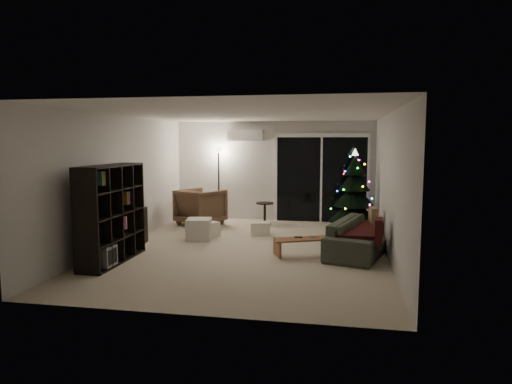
# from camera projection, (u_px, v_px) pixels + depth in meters

# --- Properties ---
(room) EXTENTS (6.50, 7.51, 2.60)m
(room) POSITION_uv_depth(u_px,v_px,m) (283.00, 188.00, 9.72)
(room) COLOR beige
(room) RESTS_ON ground
(bookshelf) EXTENTS (0.84, 1.67, 1.62)m
(bookshelf) POSITION_uv_depth(u_px,v_px,m) (100.00, 213.00, 7.58)
(bookshelf) COLOR black
(bookshelf) RESTS_ON floor
(media_cabinet) EXTENTS (0.57, 1.17, 0.71)m
(media_cabinet) POSITION_uv_depth(u_px,v_px,m) (128.00, 229.00, 8.59)
(media_cabinet) COLOR black
(media_cabinet) RESTS_ON floor
(stereo) EXTENTS (0.36, 0.42, 0.15)m
(stereo) POSITION_uv_depth(u_px,v_px,m) (128.00, 207.00, 8.54)
(stereo) COLOR black
(stereo) RESTS_ON media_cabinet
(armchair) EXTENTS (1.28, 1.29, 0.87)m
(armchair) POSITION_uv_depth(u_px,v_px,m) (201.00, 207.00, 10.93)
(armchair) COLOR brown
(armchair) RESTS_ON floor
(ottoman) EXTENTS (0.55, 0.55, 0.43)m
(ottoman) POSITION_uv_depth(u_px,v_px,m) (199.00, 229.00, 9.32)
(ottoman) COLOR silver
(ottoman) RESTS_ON floor
(cardboard_box_a) EXTENTS (0.53, 0.48, 0.31)m
(cardboard_box_a) POSITION_uv_depth(u_px,v_px,m) (208.00, 229.00, 9.66)
(cardboard_box_a) COLOR white
(cardboard_box_a) RESTS_ON floor
(cardboard_box_b) EXTENTS (0.46, 0.38, 0.28)m
(cardboard_box_b) POSITION_uv_depth(u_px,v_px,m) (260.00, 229.00, 9.76)
(cardboard_box_b) COLOR white
(cardboard_box_b) RESTS_ON floor
(side_table) EXTENTS (0.47, 0.47, 0.53)m
(side_table) POSITION_uv_depth(u_px,v_px,m) (265.00, 213.00, 11.03)
(side_table) COLOR black
(side_table) RESTS_ON floor
(floor_lamp) EXTENTS (0.30, 0.30, 1.85)m
(floor_lamp) POSITION_uv_depth(u_px,v_px,m) (219.00, 184.00, 11.57)
(floor_lamp) COLOR black
(floor_lamp) RESTS_ON floor
(sofa) EXTENTS (1.36, 2.22, 0.61)m
(sofa) POSITION_uv_depth(u_px,v_px,m) (361.00, 236.00, 8.19)
(sofa) COLOR #30342C
(sofa) RESTS_ON floor
(sofa_throw) EXTENTS (0.65, 1.50, 0.05)m
(sofa_throw) POSITION_uv_depth(u_px,v_px,m) (355.00, 229.00, 8.19)
(sofa_throw) COLOR #3D1410
(sofa_throw) RESTS_ON sofa
(cushion_a) EXTENTS (0.15, 0.41, 0.40)m
(cushion_a) POSITION_uv_depth(u_px,v_px,m) (373.00, 217.00, 8.75)
(cushion_a) COLOR #967852
(cushion_a) RESTS_ON sofa
(cushion_b) EXTENTS (0.15, 0.41, 0.40)m
(cushion_b) POSITION_uv_depth(u_px,v_px,m) (379.00, 230.00, 7.48)
(cushion_b) COLOR #3D1410
(cushion_b) RESTS_ON sofa
(coffee_table) EXTENTS (1.16, 0.80, 0.35)m
(coffee_table) POSITION_uv_depth(u_px,v_px,m) (307.00, 248.00, 7.88)
(coffee_table) COLOR brown
(coffee_table) RESTS_ON floor
(remote_a) EXTENTS (0.14, 0.04, 0.02)m
(remote_a) POSITION_uv_depth(u_px,v_px,m) (298.00, 237.00, 7.88)
(remote_a) COLOR black
(remote_a) RESTS_ON coffee_table
(remote_b) EXTENTS (0.13, 0.08, 0.02)m
(remote_b) POSITION_uv_depth(u_px,v_px,m) (313.00, 237.00, 7.89)
(remote_b) COLOR slate
(remote_b) RESTS_ON coffee_table
(christmas_tree) EXTENTS (1.43, 1.43, 1.85)m
(christmas_tree) POSITION_uv_depth(u_px,v_px,m) (354.00, 190.00, 10.18)
(christmas_tree) COLOR black
(christmas_tree) RESTS_ON floor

